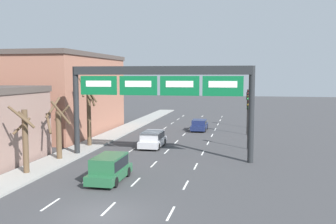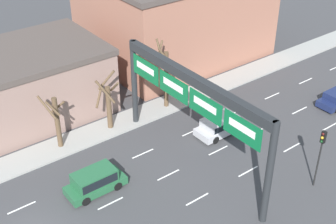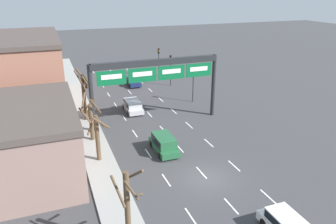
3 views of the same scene
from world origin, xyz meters
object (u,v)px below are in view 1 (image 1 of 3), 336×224
sign_gantry (159,86)px  tree_bare_furthest (58,129)px  car_navy (199,125)px  tree_bare_third (89,112)px  traffic_light_mid_block (248,101)px  traffic_light_far_end (248,114)px  tree_bare_closest (25,137)px  suv_silver (153,138)px  suv_green (109,167)px  traffic_light_near_gantry (248,105)px

sign_gantry → tree_bare_furthest: 8.97m
car_navy → tree_bare_third: 16.01m
tree_bare_third → traffic_light_mid_block: bearing=48.0°
traffic_light_mid_block → tree_bare_furthest: (-15.34, -22.71, -0.99)m
sign_gantry → traffic_light_far_end: 9.51m
tree_bare_closest → tree_bare_third: size_ratio=0.73×
traffic_light_far_end → tree_bare_third: bearing=-172.8°
tree_bare_closest → suv_silver: bearing=61.4°
traffic_light_mid_block → tree_bare_closest: traffic_light_mid_block is taller
tree_bare_closest → suv_green: bearing=-3.2°
suv_green → suv_silver: bearing=90.0°
traffic_light_near_gantry → traffic_light_mid_block: (0.13, 6.23, 0.05)m
sign_gantry → car_navy: 17.33m
sign_gantry → tree_bare_third: 9.00m
car_navy → suv_green: bearing=-97.6°
traffic_light_mid_block → tree_bare_third: size_ratio=0.77×
tree_bare_closest → tree_bare_furthest: tree_bare_furthest is taller
suv_green → car_navy: suv_green is taller
car_navy → tree_bare_furthest: bearing=-116.7°
traffic_light_mid_block → tree_bare_third: 22.70m
sign_gantry → suv_green: sign_gantry is taller
traffic_light_mid_block → tree_bare_furthest: size_ratio=1.01×
sign_gantry → tree_bare_closest: size_ratio=3.19×
traffic_light_far_end → tree_bare_closest: bearing=-140.9°
car_navy → traffic_light_near_gantry: 6.81m
car_navy → tree_bare_third: size_ratio=0.65×
suv_green → car_navy: size_ratio=0.99×
traffic_light_near_gantry → car_navy: bearing=159.7°
sign_gantry → traffic_light_far_end: bearing=37.3°
suv_silver → traffic_light_mid_block: traffic_light_mid_block is taller
traffic_light_far_end → traffic_light_mid_block: bearing=89.5°
suv_green → traffic_light_mid_block: size_ratio=0.84×
sign_gantry → traffic_light_mid_block: size_ratio=3.02×
suv_green → traffic_light_near_gantry: size_ratio=0.85×
traffic_light_far_end → tree_bare_third: size_ratio=0.71×
suv_green → traffic_light_near_gantry: bearing=67.3°
suv_silver → tree_bare_furthest: bearing=-132.2°
tree_bare_furthest → suv_green: bearing=-38.6°
suv_green → suv_silver: size_ratio=1.00×
tree_bare_furthest → tree_bare_closest: bearing=-90.5°
tree_bare_furthest → suv_silver: bearing=47.8°
suv_green → traffic_light_far_end: traffic_light_far_end is taller
traffic_light_near_gantry → traffic_light_far_end: bearing=-90.1°
sign_gantry → tree_bare_third: size_ratio=2.33×
car_navy → tree_bare_third: bearing=-125.8°
suv_silver → sign_gantry: bearing=-69.5°
suv_silver → tree_bare_third: (-6.06, -1.03, 2.58)m
traffic_light_near_gantry → traffic_light_mid_block: bearing=88.8°
traffic_light_near_gantry → traffic_light_far_end: traffic_light_near_gantry is taller
suv_green → car_navy: 23.83m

